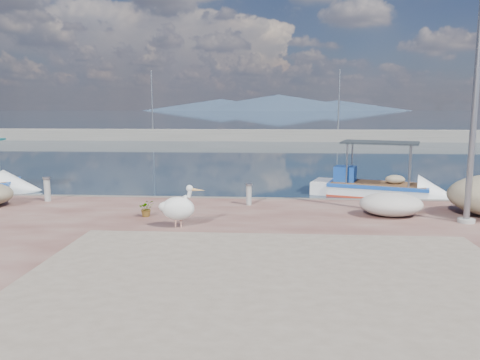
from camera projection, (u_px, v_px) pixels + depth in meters
name	position (u px, v px, depth m)	size (l,w,h in m)	color
ground	(229.00, 259.00, 10.94)	(1400.00, 1400.00, 0.00)	#162635
quay_patch	(272.00, 289.00, 7.84)	(9.00, 7.00, 0.01)	gray
breakwater	(263.00, 135.00, 50.29)	(120.00, 2.20, 7.50)	gray
mountains	(274.00, 104.00, 650.13)	(370.00, 280.00, 22.00)	#28384C
boat_right	(376.00, 191.00, 18.86)	(5.59, 3.31, 2.56)	white
pelican	(179.00, 208.00, 11.83)	(1.13, 0.56, 1.10)	tan
lamp_post	(475.00, 97.00, 11.94)	(0.44, 0.96, 7.00)	gray
bollard_near	(249.00, 193.00, 14.64)	(0.22, 0.22, 0.68)	gray
bollard_far	(47.00, 188.00, 15.21)	(0.26, 0.26, 0.79)	gray
potted_plant	(146.00, 208.00, 13.07)	(0.42, 0.36, 0.47)	#33722D
net_pile_d	(391.00, 204.00, 13.15)	(1.76, 1.32, 0.66)	beige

